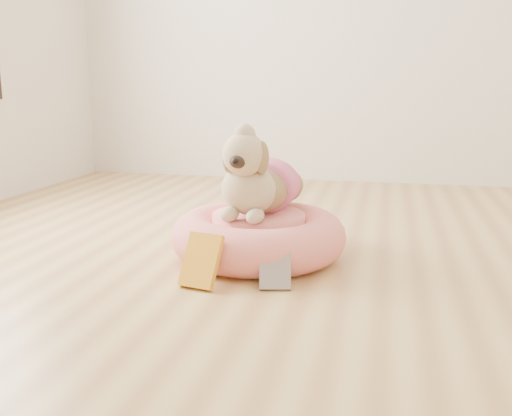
% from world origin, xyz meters
% --- Properties ---
extents(floor, '(4.50, 4.50, 0.00)m').
position_xyz_m(floor, '(0.00, 0.00, 0.00)').
color(floor, '#B4824B').
rests_on(floor, ground).
extents(pet_bed, '(0.75, 0.75, 0.19)m').
position_xyz_m(pet_bed, '(-0.11, 0.20, 0.09)').
color(pet_bed, '#E85A73').
rests_on(pet_bed, floor).
extents(dog, '(0.43, 0.58, 0.40)m').
position_xyz_m(dog, '(-0.12, 0.21, 0.39)').
color(dog, brown).
rests_on(dog, pet_bed).
extents(book_yellow, '(0.16, 0.15, 0.19)m').
position_xyz_m(book_yellow, '(-0.24, -0.20, 0.10)').
color(book_yellow, yellow).
rests_on(book_yellow, floor).
extents(book_white, '(0.14, 0.13, 0.16)m').
position_xyz_m(book_white, '(0.03, -0.14, 0.08)').
color(book_white, white).
rests_on(book_white, floor).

